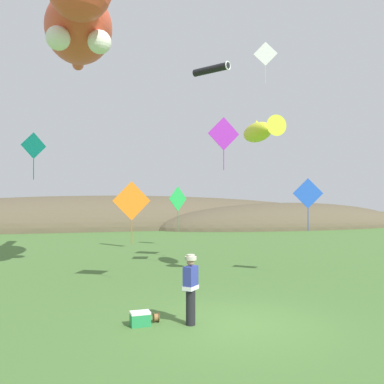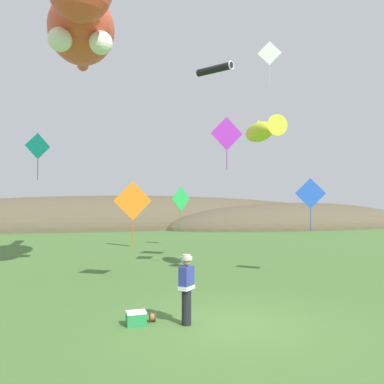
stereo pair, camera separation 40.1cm
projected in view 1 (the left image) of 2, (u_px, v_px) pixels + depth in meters
ground_plane at (236, 325)px, 10.77m from camera, size 120.00×120.00×0.00m
distant_hill_ridge at (151, 227)px, 43.09m from camera, size 59.20×14.87×6.42m
festival_attendant at (191, 287)px, 10.76m from camera, size 0.48×0.48×1.77m
kite_spool at (156, 317)px, 10.99m from camera, size 0.14×0.24×0.24m
picnic_cooler at (140, 319)px, 10.67m from camera, size 0.50×0.35×0.36m
kite_giant_cat at (79, 24)px, 16.76m from camera, size 2.76×9.50×2.88m
kite_fish_windsock at (260, 131)px, 16.74m from camera, size 0.91×2.91×0.89m
kite_tube_streamer at (212, 69)px, 20.84m from camera, size 1.50×1.91×0.44m
kite_diamond_white at (266, 54)px, 21.50m from camera, size 1.11×0.50×2.11m
kite_diamond_orange at (132, 201)px, 15.80m from camera, size 1.44×0.22×2.35m
kite_diamond_green at (178, 199)px, 19.90m from camera, size 1.00×0.64×2.07m
kite_diamond_violet at (224, 134)px, 19.63m from camera, size 1.54×0.05×2.44m
kite_diamond_teal at (34, 146)px, 18.64m from camera, size 1.02×0.60×2.07m
kite_diamond_blue at (308, 194)px, 16.96m from camera, size 1.15×0.38×2.11m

